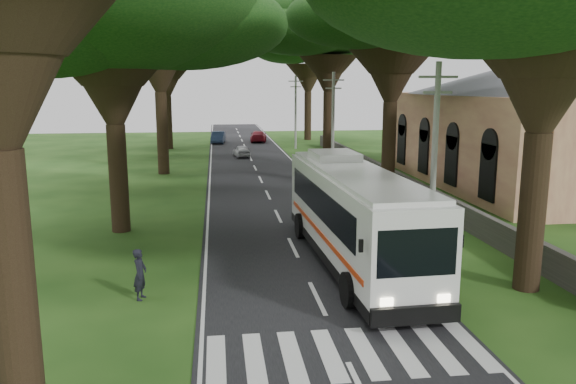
{
  "coord_description": "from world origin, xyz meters",
  "views": [
    {
      "loc": [
        -3.26,
        -15.63,
        7.14
      ],
      "look_at": [
        -0.01,
        9.68,
        2.2
      ],
      "focal_mm": 35.0,
      "sensor_mm": 36.0,
      "label": 1
    }
  ],
  "objects_px": {
    "coach_bus": "(353,214)",
    "distant_car_b": "(218,137)",
    "pedestrian": "(140,274)",
    "pole_far": "(296,111)",
    "distant_car_a": "(242,151)",
    "pole_near": "(434,158)",
    "church": "(519,116)",
    "distant_car_c": "(258,136)",
    "pole_mid": "(333,124)"
  },
  "relations": [
    {
      "from": "coach_bus",
      "to": "distant_car_b",
      "type": "distance_m",
      "value": 47.83
    },
    {
      "from": "pedestrian",
      "to": "pole_far",
      "type": "bearing_deg",
      "value": -1.47
    },
    {
      "from": "distant_car_a",
      "to": "distant_car_b",
      "type": "xyz_separation_m",
      "value": [
        -2.2,
        13.56,
        0.11
      ]
    },
    {
      "from": "pole_near",
      "to": "pole_far",
      "type": "relative_size",
      "value": 1.0
    },
    {
      "from": "distant_car_b",
      "to": "coach_bus",
      "type": "bearing_deg",
      "value": -78.26
    },
    {
      "from": "pole_far",
      "to": "distant_car_a",
      "type": "relative_size",
      "value": 2.33
    },
    {
      "from": "coach_bus",
      "to": "distant_car_a",
      "type": "bearing_deg",
      "value": 92.7
    },
    {
      "from": "church",
      "to": "coach_bus",
      "type": "xyz_separation_m",
      "value": [
        -15.79,
        -15.99,
        -2.84
      ]
    },
    {
      "from": "coach_bus",
      "to": "pedestrian",
      "type": "bearing_deg",
      "value": -162.64
    },
    {
      "from": "church",
      "to": "distant_car_a",
      "type": "bearing_deg",
      "value": 136.05
    },
    {
      "from": "distant_car_c",
      "to": "coach_bus",
      "type": "bearing_deg",
      "value": 96.44
    },
    {
      "from": "church",
      "to": "pole_far",
      "type": "bearing_deg",
      "value": 116.82
    },
    {
      "from": "pole_near",
      "to": "coach_bus",
      "type": "xyz_separation_m",
      "value": [
        -3.43,
        -0.44,
        -2.12
      ]
    },
    {
      "from": "pole_near",
      "to": "coach_bus",
      "type": "bearing_deg",
      "value": -172.67
    },
    {
      "from": "pole_far",
      "to": "coach_bus",
      "type": "relative_size",
      "value": 0.61
    },
    {
      "from": "church",
      "to": "distant_car_b",
      "type": "height_order",
      "value": "church"
    },
    {
      "from": "distant_car_b",
      "to": "pole_near",
      "type": "bearing_deg",
      "value": -74.11
    },
    {
      "from": "pole_near",
      "to": "coach_bus",
      "type": "relative_size",
      "value": 0.61
    },
    {
      "from": "distant_car_a",
      "to": "distant_car_c",
      "type": "height_order",
      "value": "distant_car_c"
    },
    {
      "from": "church",
      "to": "pole_mid",
      "type": "xyz_separation_m",
      "value": [
        -12.36,
        4.45,
        -0.73
      ]
    },
    {
      "from": "pedestrian",
      "to": "pole_mid",
      "type": "bearing_deg",
      "value": -12.81
    },
    {
      "from": "church",
      "to": "distant_car_c",
      "type": "relative_size",
      "value": 5.12
    },
    {
      "from": "pole_mid",
      "to": "pedestrian",
      "type": "bearing_deg",
      "value": -116.1
    },
    {
      "from": "coach_bus",
      "to": "distant_car_b",
      "type": "bearing_deg",
      "value": 93.96
    },
    {
      "from": "pedestrian",
      "to": "distant_car_a",
      "type": "bearing_deg",
      "value": 5.41
    },
    {
      "from": "distant_car_a",
      "to": "pole_mid",
      "type": "bearing_deg",
      "value": 108.32
    },
    {
      "from": "pedestrian",
      "to": "pole_near",
      "type": "bearing_deg",
      "value": -60.75
    },
    {
      "from": "pole_far",
      "to": "pedestrian",
      "type": "xyz_separation_m",
      "value": [
        -11.39,
        -43.26,
        -3.31
      ]
    },
    {
      "from": "pole_far",
      "to": "distant_car_b",
      "type": "relative_size",
      "value": 1.89
    },
    {
      "from": "distant_car_a",
      "to": "coach_bus",
      "type": "bearing_deg",
      "value": 88.19
    },
    {
      "from": "distant_car_c",
      "to": "pedestrian",
      "type": "distance_m",
      "value": 51.97
    },
    {
      "from": "pole_mid",
      "to": "pole_far",
      "type": "height_order",
      "value": "same"
    },
    {
      "from": "pole_near",
      "to": "pole_far",
      "type": "bearing_deg",
      "value": 90.0
    },
    {
      "from": "church",
      "to": "pole_near",
      "type": "relative_size",
      "value": 3.0
    },
    {
      "from": "distant_car_a",
      "to": "pole_near",
      "type": "bearing_deg",
      "value": 94.0
    },
    {
      "from": "church",
      "to": "pedestrian",
      "type": "xyz_separation_m",
      "value": [
        -23.76,
        -18.81,
        -4.03
      ]
    },
    {
      "from": "pole_far",
      "to": "pedestrian",
      "type": "bearing_deg",
      "value": -104.76
    },
    {
      "from": "pole_mid",
      "to": "distant_car_c",
      "type": "relative_size",
      "value": 1.71
    },
    {
      "from": "distant_car_c",
      "to": "pole_mid",
      "type": "bearing_deg",
      "value": 103.46
    },
    {
      "from": "church",
      "to": "pole_mid",
      "type": "distance_m",
      "value": 13.16
    },
    {
      "from": "church",
      "to": "pole_near",
      "type": "height_order",
      "value": "church"
    },
    {
      "from": "distant_car_c",
      "to": "distant_car_a",
      "type": "bearing_deg",
      "value": 85.51
    },
    {
      "from": "distant_car_a",
      "to": "pedestrian",
      "type": "bearing_deg",
      "value": 75.48
    },
    {
      "from": "church",
      "to": "pedestrian",
      "type": "distance_m",
      "value": 30.57
    },
    {
      "from": "pole_mid",
      "to": "pole_near",
      "type": "bearing_deg",
      "value": -90.0
    },
    {
      "from": "coach_bus",
      "to": "distant_car_a",
      "type": "relative_size",
      "value": 3.82
    },
    {
      "from": "distant_car_a",
      "to": "distant_car_b",
      "type": "height_order",
      "value": "distant_car_b"
    },
    {
      "from": "coach_bus",
      "to": "pole_far",
      "type": "bearing_deg",
      "value": 83.02
    },
    {
      "from": "pole_near",
      "to": "distant_car_a",
      "type": "distance_m",
      "value": 34.31
    },
    {
      "from": "distant_car_a",
      "to": "pedestrian",
      "type": "height_order",
      "value": "pedestrian"
    }
  ]
}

